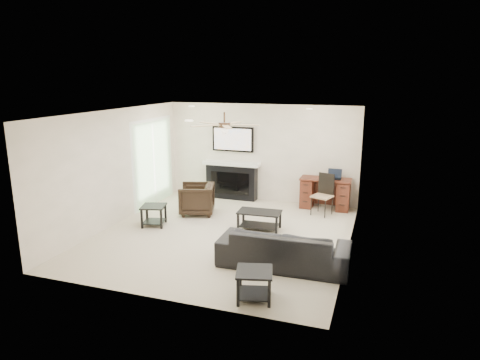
% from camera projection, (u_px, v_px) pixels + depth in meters
% --- Properties ---
extents(room_shell, '(5.50, 5.54, 2.52)m').
position_uv_depth(room_shell, '(233.00, 154.00, 8.43)').
color(room_shell, beige).
rests_on(room_shell, ground).
extents(sofa, '(2.24, 0.92, 0.65)m').
position_uv_depth(sofa, '(284.00, 248.00, 7.29)').
color(sofa, black).
rests_on(sofa, ground).
extents(armchair, '(0.99, 0.97, 0.72)m').
position_uv_depth(armchair, '(197.00, 199.00, 10.08)').
color(armchair, black).
rests_on(armchair, ground).
extents(coffee_table, '(0.92, 0.55, 0.40)m').
position_uv_depth(coffee_table, '(259.00, 220.00, 9.08)').
color(coffee_table, black).
rests_on(coffee_table, ground).
extents(end_table_near, '(0.63, 0.63, 0.45)m').
position_uv_depth(end_table_near, '(254.00, 285.00, 6.21)').
color(end_table_near, black).
rests_on(end_table_near, ground).
extents(end_table_left, '(0.62, 0.62, 0.45)m').
position_uv_depth(end_table_left, '(154.00, 215.00, 9.31)').
color(end_table_left, black).
rests_on(end_table_left, ground).
extents(fireplace_unit, '(1.52, 0.34, 1.91)m').
position_uv_depth(fireplace_unit, '(231.00, 163.00, 11.20)').
color(fireplace_unit, black).
rests_on(fireplace_unit, ground).
extents(desk, '(1.22, 0.56, 0.76)m').
position_uv_depth(desk, '(325.00, 193.00, 10.50)').
color(desk, '#3C170F').
rests_on(desk, ground).
extents(desk_chair, '(0.54, 0.55, 0.97)m').
position_uv_depth(desk_chair, '(322.00, 195.00, 9.96)').
color(desk_chair, black).
rests_on(desk_chair, ground).
extents(laptop, '(0.33, 0.24, 0.23)m').
position_uv_depth(laptop, '(334.00, 174.00, 10.30)').
color(laptop, black).
rests_on(laptop, desk).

